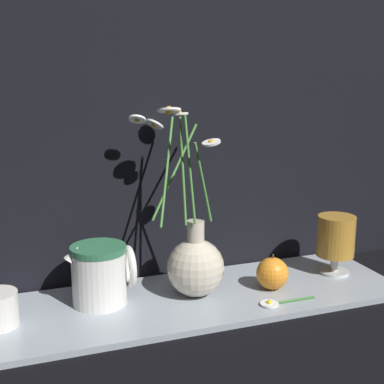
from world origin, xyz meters
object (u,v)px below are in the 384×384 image
tea_glass (336,238)px  orange_fruit (272,273)px  ceramic_pitcher (101,272)px  vase_with_flowers (195,262)px

tea_glass → orange_fruit: (-0.17, -0.03, -0.05)m
ceramic_pitcher → vase_with_flowers: bearing=-7.9°
tea_glass → orange_fruit: tea_glass is taller
ceramic_pitcher → tea_glass: size_ratio=1.00×
vase_with_flowers → orange_fruit: size_ratio=5.05×
vase_with_flowers → ceramic_pitcher: vase_with_flowers is taller
vase_with_flowers → tea_glass: vase_with_flowers is taller
orange_fruit → vase_with_flowers: bearing=171.1°
tea_glass → orange_fruit: 0.18m
vase_with_flowers → orange_fruit: 0.17m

